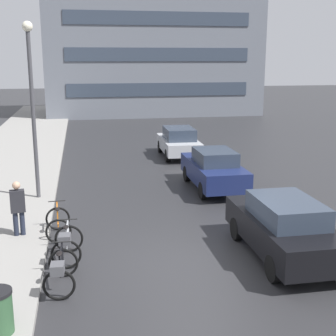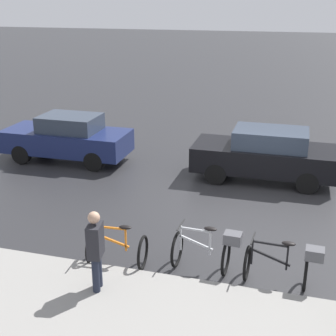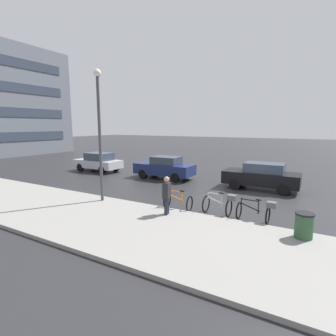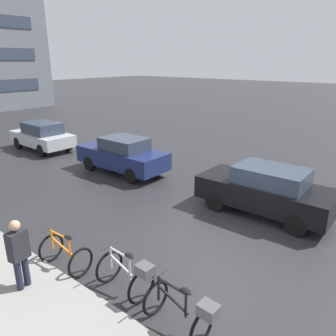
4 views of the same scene
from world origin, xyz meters
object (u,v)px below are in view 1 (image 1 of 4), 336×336
at_px(car_silver, 179,142).
at_px(pedestrian, 18,207).
at_px(bicycle_nearest, 60,271).
at_px(bicycle_third, 58,224).
at_px(car_black, 283,227).
at_px(streetlamp, 32,94).
at_px(car_navy, 214,169).
at_px(bicycle_second, 67,244).

height_order(car_silver, pedestrian, pedestrian).
bearing_deg(pedestrian, car_silver, 56.80).
distance_m(bicycle_nearest, pedestrian, 3.59).
bearing_deg(bicycle_third, bicycle_nearest, -86.73).
bearing_deg(car_black, streetlamp, 137.04).
distance_m(car_black, streetlamp, 9.59).
bearing_deg(car_black, car_silver, 90.30).
xyz_separation_m(bicycle_nearest, car_black, (5.62, 0.87, 0.32)).
bearing_deg(bicycle_nearest, streetlamp, 98.39).
distance_m(bicycle_nearest, car_navy, 9.36).
distance_m(bicycle_nearest, bicycle_third, 3.37).
bearing_deg(pedestrian, car_navy, 30.91).
height_order(bicycle_nearest, car_navy, car_navy).
bearing_deg(car_silver, bicycle_nearest, -111.99).
bearing_deg(bicycle_third, streetlamp, 102.93).
bearing_deg(bicycle_second, bicycle_third, 99.26).
xyz_separation_m(bicycle_third, car_black, (5.81, -2.49, 0.41)).
height_order(bicycle_second, bicycle_third, bicycle_second).
bearing_deg(streetlamp, car_navy, 3.38).
height_order(car_black, streetlamp, streetlamp).
xyz_separation_m(car_silver, streetlamp, (-6.59, -6.67, 3.06)).
relative_size(car_silver, pedestrian, 2.34).
bearing_deg(car_silver, streetlamp, -134.65).
relative_size(car_black, pedestrian, 2.47).
height_order(bicycle_second, pedestrian, pedestrian).
bearing_deg(bicycle_nearest, car_silver, 68.01).
xyz_separation_m(bicycle_second, streetlamp, (-1.15, 5.54, 3.33)).
bearing_deg(car_silver, bicycle_second, -114.00).
relative_size(bicycle_second, bicycle_third, 1.15).
relative_size(car_black, car_navy, 1.00).
distance_m(car_black, car_silver, 12.87).
height_order(bicycle_third, car_silver, car_silver).
bearing_deg(streetlamp, bicycle_third, -77.07).
bearing_deg(car_navy, bicycle_second, -132.95).
relative_size(bicycle_second, car_navy, 0.32).
bearing_deg(streetlamp, car_black, -42.96).
bearing_deg(car_navy, car_silver, 90.81).
xyz_separation_m(bicycle_nearest, pedestrian, (-1.26, 3.33, 0.48)).
bearing_deg(bicycle_third, pedestrian, -178.26).
distance_m(bicycle_second, bicycle_third, 1.87).
relative_size(car_silver, streetlamp, 0.64).
relative_size(car_black, streetlamp, 0.68).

